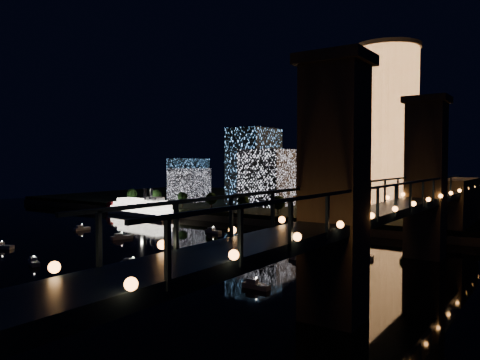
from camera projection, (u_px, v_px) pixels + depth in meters
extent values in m
plane|color=black|center=(161.00, 260.00, 142.29)|extent=(520.00, 520.00, 0.00)
cube|color=black|center=(355.00, 208.00, 273.31)|extent=(420.00, 160.00, 5.00)
cube|color=#6B5E4C|center=(291.00, 225.00, 209.43)|extent=(420.00, 6.00, 3.00)
cylinder|color=#FA9B50|center=(386.00, 130.00, 240.80)|extent=(32.00, 32.00, 81.97)
cylinder|color=#6B5E4C|center=(387.00, 48.00, 239.04)|extent=(34.00, 34.00, 2.00)
cube|color=#FA9B50|center=(331.00, 143.00, 255.34)|extent=(21.97, 21.97, 69.89)
cube|color=silver|center=(267.00, 177.00, 262.12)|extent=(25.65, 21.70, 31.57)
cube|color=#5CA5FB|center=(254.00, 166.00, 276.32)|extent=(22.12, 28.75, 44.23)
cube|color=silver|center=(189.00, 185.00, 289.85)|extent=(20.31, 18.47, 20.31)
cube|color=#5CA5FB|center=(188.00, 179.00, 303.03)|extent=(18.99, 20.89, 26.59)
cube|color=#172B4A|center=(370.00, 216.00, 104.38)|extent=(10.00, 260.00, 2.00)
cube|color=#6B5E4C|center=(426.00, 181.00, 145.11)|extent=(11.00, 9.00, 48.00)
cube|color=#6B5E4C|center=(334.00, 194.00, 87.74)|extent=(11.00, 9.00, 48.00)
cube|color=#6B5E4C|center=(427.00, 100.00, 144.06)|extent=(13.00, 11.00, 2.00)
cube|color=#6B5E4C|center=(335.00, 60.00, 86.69)|extent=(13.00, 11.00, 2.00)
cube|color=#172B4A|center=(349.00, 184.00, 106.95)|extent=(0.50, 150.00, 0.50)
cube|color=#172B4A|center=(393.00, 185.00, 101.23)|extent=(0.50, 150.00, 0.50)
cube|color=#6B5E4C|center=(456.00, 207.00, 186.61)|extent=(12.00, 40.00, 23.00)
cube|color=#172B4A|center=(165.00, 231.00, 57.92)|extent=(0.50, 0.50, 7.00)
cube|color=#172B4A|center=(267.00, 213.00, 77.59)|extent=(0.50, 0.50, 7.00)
cube|color=#172B4A|center=(327.00, 203.00, 97.26)|extent=(0.50, 0.50, 7.00)
cube|color=#172B4A|center=(367.00, 196.00, 116.93)|extent=(0.50, 0.50, 7.00)
cube|color=#172B4A|center=(396.00, 191.00, 136.60)|extent=(0.50, 0.50, 7.00)
cube|color=#172B4A|center=(417.00, 187.00, 156.27)|extent=(0.50, 0.50, 7.00)
sphere|color=orange|center=(232.00, 230.00, 70.57)|extent=(1.20, 1.20, 1.20)
sphere|color=orange|center=(347.00, 206.00, 107.45)|extent=(1.20, 1.20, 1.20)
sphere|color=orange|center=(403.00, 194.00, 144.33)|extent=(1.20, 1.20, 1.20)
sphere|color=orange|center=(436.00, 187.00, 181.21)|extent=(1.20, 1.20, 1.20)
cube|color=silver|center=(142.00, 214.00, 255.00)|extent=(49.87, 17.06, 2.44)
cube|color=white|center=(141.00, 209.00, 254.90)|extent=(45.70, 15.55, 2.24)
cube|color=white|center=(141.00, 205.00, 254.80)|extent=(41.54, 14.05, 2.24)
cube|color=white|center=(141.00, 201.00, 254.71)|extent=(35.35, 12.29, 2.24)
cube|color=silver|center=(155.00, 199.00, 246.48)|extent=(8.83, 7.05, 1.83)
cylinder|color=black|center=(145.00, 194.00, 248.95)|extent=(1.43, 1.43, 6.11)
cylinder|color=black|center=(151.00, 194.00, 251.98)|extent=(1.43, 1.43, 6.11)
cylinder|color=maroon|center=(116.00, 207.00, 271.21)|extent=(8.19, 9.96, 7.13)
cube|color=silver|center=(34.00, 263.00, 135.36)|extent=(7.09, 4.49, 1.20)
cube|color=silver|center=(33.00, 259.00, 136.16)|extent=(2.85, 2.50, 1.00)
sphere|color=white|center=(34.00, 256.00, 135.28)|extent=(0.36, 0.36, 0.36)
cube|color=silver|center=(347.00, 282.00, 113.79)|extent=(7.71, 6.34, 1.20)
cube|color=silver|center=(342.00, 278.00, 113.75)|extent=(3.34, 3.16, 1.00)
sphere|color=white|center=(347.00, 274.00, 113.70)|extent=(0.36, 0.36, 0.36)
cube|color=silver|center=(177.00, 250.00, 155.08)|extent=(8.64, 3.55, 1.20)
cube|color=silver|center=(174.00, 246.00, 155.86)|extent=(3.15, 2.48, 1.00)
sphere|color=white|center=(177.00, 244.00, 155.00)|extent=(0.36, 0.36, 0.36)
cube|color=silver|center=(358.00, 257.00, 144.02)|extent=(9.52, 4.54, 1.20)
cube|color=silver|center=(353.00, 253.00, 144.54)|extent=(3.58, 2.92, 1.00)
sphere|color=white|center=(358.00, 250.00, 143.93)|extent=(0.36, 0.36, 0.36)
cube|color=silver|center=(82.00, 229.00, 202.89)|extent=(3.21, 7.17, 1.20)
cube|color=silver|center=(80.00, 227.00, 202.09)|extent=(2.14, 2.66, 1.00)
sphere|color=white|center=(82.00, 224.00, 202.80)|extent=(0.36, 0.36, 0.36)
cube|color=silver|center=(133.00, 264.00, 133.80)|extent=(8.43, 6.05, 1.20)
cube|color=silver|center=(129.00, 260.00, 133.91)|extent=(3.50, 3.19, 1.00)
sphere|color=white|center=(133.00, 257.00, 133.71)|extent=(0.36, 0.36, 0.36)
cube|color=silver|center=(122.00, 237.00, 180.47)|extent=(4.95, 8.75, 1.20)
cube|color=silver|center=(119.00, 235.00, 179.65)|extent=(2.92, 3.42, 1.00)
sphere|color=white|center=(122.00, 232.00, 180.39)|extent=(0.36, 0.36, 0.36)
cube|color=silver|center=(2.00, 247.00, 160.47)|extent=(8.29, 5.32, 1.20)
sphere|color=white|center=(2.00, 241.00, 160.39)|extent=(0.36, 0.36, 0.36)
cube|color=silver|center=(300.00, 256.00, 145.42)|extent=(4.21, 8.32, 1.20)
cube|color=silver|center=(298.00, 253.00, 144.57)|extent=(2.62, 3.17, 1.00)
sphere|color=white|center=(300.00, 249.00, 145.34)|extent=(0.36, 0.36, 0.36)
cube|color=silver|center=(213.00, 232.00, 194.92)|extent=(7.63, 3.00, 1.20)
cube|color=silver|center=(211.00, 229.00, 195.59)|extent=(2.76, 2.15, 1.00)
sphere|color=white|center=(213.00, 227.00, 194.84)|extent=(0.36, 0.36, 0.36)
cube|color=silver|center=(236.00, 241.00, 171.23)|extent=(5.41, 8.04, 1.20)
cube|color=silver|center=(236.00, 238.00, 172.32)|extent=(2.94, 3.28, 1.00)
sphere|color=white|center=(236.00, 236.00, 171.15)|extent=(0.36, 0.36, 0.36)
cube|color=silver|center=(256.00, 286.00, 110.51)|extent=(6.97, 2.30, 1.20)
cube|color=silver|center=(253.00, 281.00, 111.07)|extent=(2.45, 1.83, 1.00)
sphere|color=white|center=(256.00, 278.00, 110.43)|extent=(0.36, 0.36, 0.36)
cylinder|color=black|center=(132.00, 200.00, 276.97)|extent=(0.70, 0.70, 4.00)
sphere|color=black|center=(132.00, 194.00, 276.83)|extent=(6.18, 6.18, 6.18)
cylinder|color=black|center=(156.00, 201.00, 265.54)|extent=(0.70, 0.70, 4.00)
sphere|color=black|center=(156.00, 195.00, 265.40)|extent=(6.50, 6.50, 6.50)
cylinder|color=black|center=(183.00, 203.00, 254.11)|extent=(0.70, 0.70, 4.00)
sphere|color=black|center=(182.00, 197.00, 253.97)|extent=(5.48, 5.48, 5.48)
cylinder|color=black|center=(211.00, 205.00, 242.69)|extent=(0.70, 0.70, 4.00)
sphere|color=black|center=(211.00, 199.00, 242.54)|extent=(6.10, 6.10, 6.10)
cylinder|color=black|center=(243.00, 207.00, 231.26)|extent=(0.70, 0.70, 4.00)
sphere|color=black|center=(243.00, 200.00, 231.11)|extent=(5.71, 5.71, 5.71)
cylinder|color=black|center=(278.00, 210.00, 219.83)|extent=(0.70, 0.70, 4.00)
sphere|color=black|center=(278.00, 203.00, 219.68)|extent=(6.68, 6.68, 6.68)
cylinder|color=black|center=(317.00, 213.00, 208.40)|extent=(0.70, 0.70, 4.00)
sphere|color=black|center=(317.00, 205.00, 208.25)|extent=(6.64, 6.64, 6.64)
cylinder|color=black|center=(360.00, 216.00, 196.97)|extent=(0.70, 0.70, 4.00)
sphere|color=black|center=(360.00, 207.00, 196.82)|extent=(5.47, 5.47, 5.47)
cylinder|color=black|center=(409.00, 219.00, 185.54)|extent=(0.70, 0.70, 4.00)
sphere|color=black|center=(409.00, 210.00, 185.39)|extent=(6.92, 6.92, 6.92)
cylinder|color=black|center=(151.00, 199.00, 276.16)|extent=(0.24, 0.24, 5.00)
sphere|color=#FFCC7F|center=(151.00, 194.00, 276.04)|extent=(0.70, 0.70, 0.70)
cylinder|color=black|center=(179.00, 201.00, 263.58)|extent=(0.24, 0.24, 5.00)
sphere|color=#FFCC7F|center=(179.00, 196.00, 263.47)|extent=(0.70, 0.70, 0.70)
cylinder|color=black|center=(210.00, 203.00, 251.01)|extent=(0.24, 0.24, 5.00)
sphere|color=#FFCC7F|center=(210.00, 198.00, 250.89)|extent=(0.70, 0.70, 0.70)
cylinder|color=black|center=(243.00, 205.00, 238.44)|extent=(0.24, 0.24, 5.00)
sphere|color=#FFCC7F|center=(243.00, 200.00, 238.32)|extent=(0.70, 0.70, 0.70)
cylinder|color=black|center=(281.00, 208.00, 225.87)|extent=(0.24, 0.24, 5.00)
sphere|color=#FFCC7F|center=(281.00, 202.00, 225.75)|extent=(0.70, 0.70, 0.70)
cylinder|color=black|center=(323.00, 210.00, 213.29)|extent=(0.24, 0.24, 5.00)
sphere|color=#FFCC7F|center=(323.00, 204.00, 213.18)|extent=(0.70, 0.70, 0.70)
cylinder|color=black|center=(370.00, 213.00, 200.72)|extent=(0.24, 0.24, 5.00)
sphere|color=#FFCC7F|center=(370.00, 207.00, 200.60)|extent=(0.70, 0.70, 0.70)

